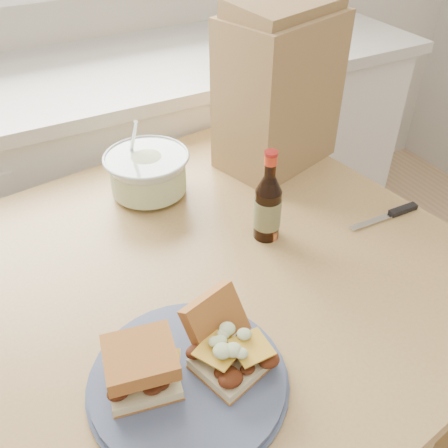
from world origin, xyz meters
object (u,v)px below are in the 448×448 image
dining_table (218,302)px  paper_bag (279,93)px  plate (188,380)px  coleslaw_bowl (148,175)px  beer_bottle (268,206)px

dining_table → paper_bag: (0.33, 0.29, 0.31)m
plate → coleslaw_bowl: 0.56m
dining_table → paper_bag: 0.54m
dining_table → plate: bearing=-135.1°
dining_table → plate: (-0.18, -0.23, 0.13)m
dining_table → plate: 0.32m
coleslaw_bowl → beer_bottle: beer_bottle is taller
beer_bottle → paper_bag: (0.19, 0.27, 0.11)m
coleslaw_bowl → paper_bag: size_ratio=0.54×
plate → coleslaw_bowl: bearing=74.5°
dining_table → paper_bag: paper_bag is taller
coleslaw_bowl → beer_bottle: bearing=-59.6°
beer_bottle → paper_bag: 0.35m
dining_table → coleslaw_bowl: bearing=87.5°
dining_table → plate: size_ratio=3.58×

